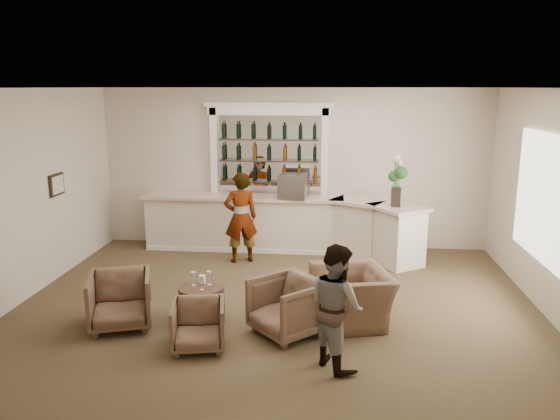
% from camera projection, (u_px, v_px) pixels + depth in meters
% --- Properties ---
extents(ground, '(8.00, 8.00, 0.00)m').
position_uv_depth(ground, '(276.00, 309.00, 8.32)').
color(ground, brown).
rests_on(ground, ground).
extents(room_shell, '(8.04, 7.02, 3.32)m').
position_uv_depth(room_shell, '(291.00, 151.00, 8.48)').
color(room_shell, beige).
rests_on(room_shell, ground).
extents(bar_counter, '(5.72, 1.80, 1.14)m').
position_uv_depth(bar_counter, '(283.00, 224.00, 11.12)').
color(bar_counter, white).
rests_on(bar_counter, ground).
extents(back_bar_alcove, '(2.64, 0.25, 3.00)m').
position_uv_depth(back_bar_alcove, '(269.00, 150.00, 11.23)').
color(back_bar_alcove, white).
rests_on(back_bar_alcove, ground).
extents(cocktail_table, '(0.66, 0.66, 0.50)m').
position_uv_depth(cocktail_table, '(202.00, 303.00, 7.92)').
color(cocktail_table, '#543324').
rests_on(cocktail_table, ground).
extents(sommelier, '(0.74, 0.60, 1.75)m').
position_uv_depth(sommelier, '(241.00, 217.00, 10.41)').
color(sommelier, gray).
rests_on(sommelier, ground).
extents(guest, '(0.90, 0.94, 1.53)m').
position_uv_depth(guest, '(336.00, 306.00, 6.50)').
color(guest, gray).
rests_on(guest, ground).
extents(armchair_left, '(1.06, 1.08, 0.78)m').
position_uv_depth(armchair_left, '(120.00, 300.00, 7.65)').
color(armchair_left, brown).
rests_on(armchair_left, ground).
extents(armchair_center, '(0.79, 0.81, 0.63)m').
position_uv_depth(armchair_center, '(198.00, 325.00, 7.03)').
color(armchair_center, brown).
rests_on(armchair_center, ground).
extents(armchair_right, '(1.20, 1.20, 0.79)m').
position_uv_depth(armchair_right, '(287.00, 307.00, 7.42)').
color(armchair_right, brown).
rests_on(armchair_right, ground).
extents(armchair_far, '(1.29, 1.39, 0.76)m').
position_uv_depth(armchair_far, '(351.00, 296.00, 7.83)').
color(armchair_far, brown).
rests_on(armchair_far, ground).
extents(espresso_machine, '(0.59, 0.51, 0.48)m').
position_uv_depth(espresso_machine, '(293.00, 186.00, 10.85)').
color(espresso_machine, '#AEAEB2').
rests_on(espresso_machine, bar_counter).
extents(flower_vase, '(0.25, 0.25, 0.96)m').
position_uv_depth(flower_vase, '(397.00, 178.00, 10.03)').
color(flower_vase, black).
rests_on(flower_vase, bar_counter).
extents(wine_glass_bar_left, '(0.07, 0.07, 0.21)m').
position_uv_depth(wine_glass_bar_left, '(296.00, 193.00, 10.91)').
color(wine_glass_bar_left, white).
rests_on(wine_glass_bar_left, bar_counter).
extents(wine_glass_bar_right, '(0.07, 0.07, 0.21)m').
position_uv_depth(wine_glass_bar_right, '(304.00, 192.00, 11.02)').
color(wine_glass_bar_right, white).
rests_on(wine_glass_bar_right, bar_counter).
extents(wine_glass_tbl_a, '(0.07, 0.07, 0.21)m').
position_uv_depth(wine_glass_tbl_a, '(193.00, 279.00, 7.88)').
color(wine_glass_tbl_a, white).
rests_on(wine_glass_tbl_a, cocktail_table).
extents(wine_glass_tbl_b, '(0.07, 0.07, 0.21)m').
position_uv_depth(wine_glass_tbl_b, '(209.00, 278.00, 7.91)').
color(wine_glass_tbl_b, white).
rests_on(wine_glass_tbl_b, cocktail_table).
extents(wine_glass_tbl_c, '(0.07, 0.07, 0.21)m').
position_uv_depth(wine_glass_tbl_c, '(202.00, 283.00, 7.71)').
color(wine_glass_tbl_c, white).
rests_on(wine_glass_tbl_c, cocktail_table).
extents(napkin_holder, '(0.08, 0.08, 0.12)m').
position_uv_depth(napkin_holder, '(202.00, 279.00, 7.99)').
color(napkin_holder, white).
rests_on(napkin_holder, cocktail_table).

